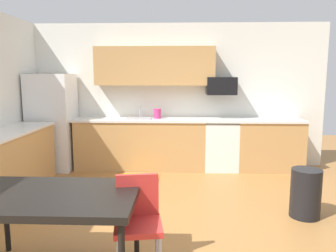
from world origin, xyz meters
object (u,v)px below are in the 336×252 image
(refrigerator, at_px, (53,122))
(oven_range, at_px, (220,145))
(dining_table, at_px, (54,200))
(microwave, at_px, (221,86))
(trash_bin, at_px, (306,193))
(chair_near_table, at_px, (138,216))
(kettle, at_px, (157,114))

(refrigerator, distance_m, oven_range, 3.13)
(oven_range, height_order, dining_table, oven_range)
(microwave, bearing_deg, trash_bin, -70.27)
(chair_near_table, bearing_deg, kettle, 91.14)
(chair_near_table, xyz_separation_m, trash_bin, (1.90, 1.20, -0.20))
(oven_range, bearing_deg, trash_bin, -69.41)
(dining_table, height_order, trash_bin, dining_table)
(trash_bin, bearing_deg, microwave, 109.73)
(dining_table, distance_m, kettle, 3.53)
(trash_bin, bearing_deg, chair_near_table, -147.61)
(microwave, xyz_separation_m, chair_near_table, (-1.11, -3.40, -1.03))
(refrigerator, relative_size, chair_near_table, 2.07)
(refrigerator, height_order, oven_range, refrigerator)
(dining_table, bearing_deg, kettle, 79.70)
(kettle, bearing_deg, chair_near_table, -88.86)
(refrigerator, xyz_separation_m, kettle, (1.93, 0.13, 0.14))
(refrigerator, bearing_deg, dining_table, -68.63)
(oven_range, relative_size, kettle, 4.55)
(microwave, height_order, chair_near_table, microwave)
(dining_table, relative_size, kettle, 7.00)
(microwave, distance_m, dining_table, 4.03)
(chair_near_table, distance_m, trash_bin, 2.26)
(chair_near_table, relative_size, kettle, 4.25)
(chair_near_table, xyz_separation_m, kettle, (-0.07, 3.35, 0.52))
(chair_near_table, bearing_deg, dining_table, -171.40)
(chair_near_table, relative_size, trash_bin, 1.42)
(refrigerator, height_order, chair_near_table, refrigerator)
(chair_near_table, height_order, kettle, kettle)
(oven_range, relative_size, microwave, 1.69)
(microwave, xyz_separation_m, trash_bin, (0.79, -2.20, -1.24))
(oven_range, distance_m, microwave, 1.09)
(dining_table, bearing_deg, oven_range, 62.07)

